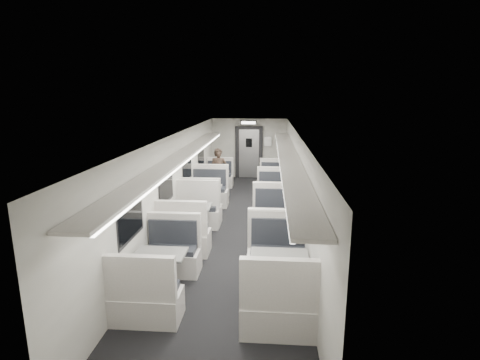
% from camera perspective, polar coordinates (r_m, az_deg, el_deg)
% --- Properties ---
extents(room, '(3.24, 12.24, 2.64)m').
position_cam_1_polar(room, '(9.29, -0.61, -0.39)').
color(room, black).
rests_on(room, ground).
extents(booth_left_a, '(0.98, 1.98, 1.06)m').
position_cam_1_polar(booth_left_a, '(13.11, -3.56, -0.25)').
color(booth_left_a, beige).
rests_on(booth_left_a, room).
extents(booth_left_b, '(1.15, 2.33, 1.25)m').
position_cam_1_polar(booth_left_b, '(10.66, -5.46, -3.05)').
color(booth_left_b, beige).
rests_on(booth_left_b, room).
extents(booth_left_c, '(1.13, 2.30, 1.23)m').
position_cam_1_polar(booth_left_c, '(8.94, -7.47, -6.32)').
color(booth_left_c, beige).
rests_on(booth_left_c, room).
extents(booth_left_d, '(1.05, 2.12, 1.14)m').
position_cam_1_polar(booth_left_d, '(6.69, -12.00, -13.65)').
color(booth_left_d, beige).
rests_on(booth_left_d, room).
extents(booth_right_a, '(1.03, 2.08, 1.11)m').
position_cam_1_polar(booth_right_a, '(12.57, 5.24, -0.78)').
color(booth_right_a, beige).
rests_on(booth_right_a, room).
extents(booth_right_b, '(1.08, 2.20, 1.18)m').
position_cam_1_polar(booth_right_b, '(10.67, 5.36, -3.17)').
color(booth_right_b, beige).
rests_on(booth_right_b, room).
extents(booth_right_c, '(1.15, 2.33, 1.25)m').
position_cam_1_polar(booth_right_c, '(8.34, 5.59, -7.65)').
color(booth_right_c, beige).
rests_on(booth_right_c, room).
extents(booth_right_d, '(1.13, 2.29, 1.22)m').
position_cam_1_polar(booth_right_d, '(6.38, 5.93, -14.53)').
color(booth_right_d, beige).
rests_on(booth_right_d, room).
extents(passenger, '(0.62, 0.43, 1.61)m').
position_cam_1_polar(passenger, '(12.46, -3.26, 1.17)').
color(passenger, black).
rests_on(passenger, room).
extents(window_a, '(0.02, 1.18, 0.84)m').
position_cam_1_polar(window_a, '(12.77, -5.94, 3.90)').
color(window_a, black).
rests_on(window_a, room).
extents(window_b, '(0.02, 1.18, 0.84)m').
position_cam_1_polar(window_b, '(10.65, -8.05, 2.03)').
color(window_b, black).
rests_on(window_b, room).
extents(window_c, '(0.02, 1.18, 0.84)m').
position_cam_1_polar(window_c, '(8.56, -11.19, -0.77)').
color(window_c, black).
rests_on(window_c, room).
extents(window_d, '(0.02, 1.18, 0.84)m').
position_cam_1_polar(window_d, '(6.55, -16.31, -5.31)').
color(window_d, black).
rests_on(window_d, room).
extents(luggage_rack_left, '(0.46, 10.40, 0.09)m').
position_cam_1_polar(luggage_rack_left, '(9.05, -8.68, 3.73)').
color(luggage_rack_left, beige).
rests_on(luggage_rack_left, room).
extents(luggage_rack_right, '(0.46, 10.40, 0.09)m').
position_cam_1_polar(luggage_rack_right, '(8.83, 7.29, 3.54)').
color(luggage_rack_right, beige).
rests_on(luggage_rack_right, room).
extents(vestibule_door, '(1.10, 0.13, 2.10)m').
position_cam_1_polar(vestibule_door, '(15.13, 1.37, 4.19)').
color(vestibule_door, black).
rests_on(vestibule_door, room).
extents(exit_sign, '(0.62, 0.12, 0.16)m').
position_cam_1_polar(exit_sign, '(14.51, 1.29, 8.74)').
color(exit_sign, black).
rests_on(exit_sign, room).
extents(wall_notice, '(0.32, 0.02, 0.40)m').
position_cam_1_polar(wall_notice, '(15.04, 4.25, 5.87)').
color(wall_notice, white).
rests_on(wall_notice, room).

